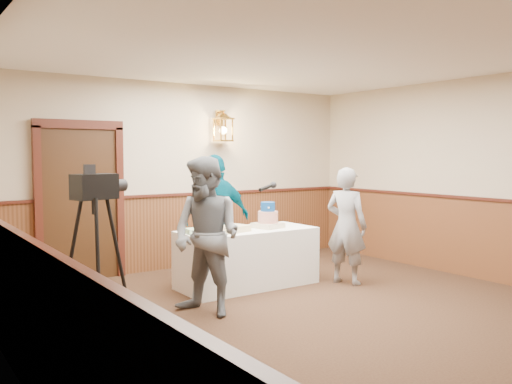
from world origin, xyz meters
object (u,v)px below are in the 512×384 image
baker (346,226)px  tv_camera_rig (96,269)px  interviewer (207,236)px  assistant_p (217,219)px  sheet_cake_green (197,231)px  display_table (247,258)px  sheet_cake_yellow (233,229)px  tiered_cake (268,218)px

baker → tv_camera_rig: (-3.51, -0.43, -0.08)m
interviewer → assistant_p: assistant_p is taller
assistant_p → sheet_cake_green: bearing=34.9°
display_table → sheet_cake_green: (-0.72, 0.04, 0.41)m
sheet_cake_yellow → interviewer: interviewer is taller
sheet_cake_green → assistant_p: size_ratio=0.16×
interviewer → baker: interviewer is taller
sheet_cake_green → interviewer: 0.93m
baker → assistant_p: 1.74m
sheet_cake_yellow → assistant_p: assistant_p is taller
interviewer → assistant_p: (0.84, 1.23, 0.01)m
display_table → sheet_cake_green: size_ratio=6.63×
tiered_cake → assistant_p: 0.69m
display_table → baker: (1.16, -0.64, 0.40)m
sheet_cake_yellow → interviewer: 1.08m
interviewer → sheet_cake_green: bearing=135.8°
baker → tv_camera_rig: baker is taller
display_table → baker: baker is taller
baker → interviewer: bearing=74.3°
display_table → sheet_cake_green: sheet_cake_green is taller
sheet_cake_yellow → interviewer: (-0.79, -0.74, 0.07)m
baker → tv_camera_rig: 3.54m
sheet_cake_green → tv_camera_rig: tv_camera_rig is taller
assistant_p → tiered_cake: bearing=138.2°
display_table → tv_camera_rig: size_ratio=1.16×
baker → assistant_p: bearing=32.6°
tv_camera_rig → baker: bearing=-9.0°
sheet_cake_yellow → baker: baker is taller
interviewer → tv_camera_rig: 1.32m
baker → assistant_p: assistant_p is taller
display_table → sheet_cake_yellow: bearing=-162.9°
sheet_cake_yellow → baker: 1.54m
sheet_cake_green → baker: baker is taller
tiered_cake → assistant_p: (-0.53, 0.44, -0.02)m
display_table → interviewer: 1.43m
display_table → tv_camera_rig: 2.61m
sheet_cake_green → assistant_p: assistant_p is taller
interviewer → baker: bearing=72.5°
sheet_cake_green → tv_camera_rig: bearing=-145.7°
sheet_cake_green → assistant_p: 0.62m
baker → tv_camera_rig: bearing=76.8°
assistant_p → baker: bearing=141.2°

